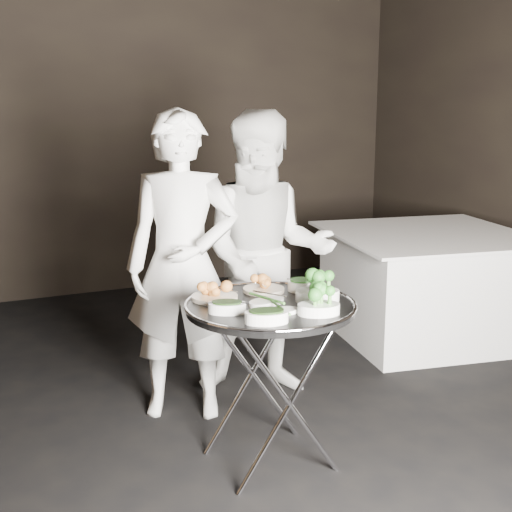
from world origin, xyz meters
name	(u,v)px	position (x,y,z in m)	size (l,w,h in m)	color
floor	(242,501)	(0.00, 0.00, -0.03)	(6.00, 7.00, 0.05)	black
wall_back	(68,116)	(0.00, 3.52, 1.50)	(6.00, 0.05, 3.00)	black
tray_stand	(270,377)	(0.23, 0.21, 0.42)	(0.51, 0.43, 0.74)	silver
serving_tray	(270,306)	(0.23, 0.21, 0.75)	(0.76, 0.76, 0.04)	black
potato_plate_a	(215,292)	(0.04, 0.38, 0.80)	(0.21, 0.21, 0.08)	beige
potato_plate_b	(264,285)	(0.29, 0.41, 0.79)	(0.19, 0.19, 0.07)	beige
greens_bowl	(301,284)	(0.46, 0.35, 0.80)	(0.12, 0.12, 0.07)	silver
asparagus_plate_a	(267,300)	(0.22, 0.22, 0.78)	(0.21, 0.16, 0.04)	silver
asparagus_plate_b	(281,310)	(0.21, 0.07, 0.78)	(0.17, 0.10, 0.03)	silver
spinach_bowl_a	(227,306)	(0.01, 0.17, 0.79)	(0.19, 0.16, 0.07)	silver
spinach_bowl_b	(267,315)	(0.10, -0.02, 0.80)	(0.20, 0.16, 0.07)	silver
broccoli_bowl_a	(317,293)	(0.45, 0.17, 0.80)	(0.23, 0.20, 0.08)	silver
broccoli_bowl_b	(319,306)	(0.35, -0.01, 0.80)	(0.21, 0.18, 0.07)	silver
serving_utensils	(267,290)	(0.25, 0.28, 0.81)	(0.57, 0.43, 0.01)	silver
waiter_left	(182,266)	(0.06, 0.90, 0.80)	(0.59, 0.38, 1.61)	white
waiter_right	(266,255)	(0.58, 0.98, 0.80)	(0.77, 0.60, 1.59)	white
dining_table	(426,285)	(2.01, 1.36, 0.37)	(1.30, 1.30, 0.74)	white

